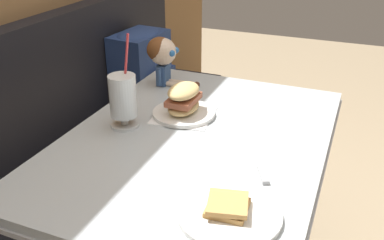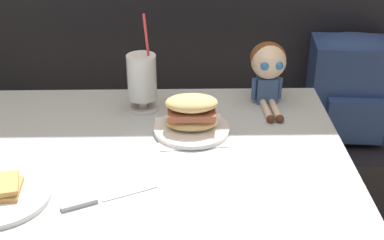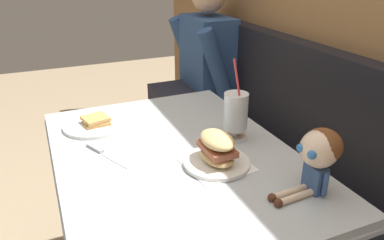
% 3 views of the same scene
% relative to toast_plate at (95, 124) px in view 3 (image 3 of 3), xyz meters
% --- Properties ---
extents(wood_panel_wall, '(4.40, 0.08, 2.40)m').
position_rel_toast_plate_xyz_m(wood_panel_wall, '(0.34, 1.09, 0.45)').
color(wood_panel_wall, olive).
rests_on(wood_panel_wall, ground).
extents(booth_bench, '(2.60, 0.48, 1.00)m').
position_rel_toast_plate_xyz_m(booth_bench, '(0.34, 0.85, -0.42)').
color(booth_bench, black).
rests_on(booth_bench, ground).
extents(diner_table, '(1.11, 0.81, 0.74)m').
position_rel_toast_plate_xyz_m(diner_table, '(0.34, 0.22, -0.21)').
color(diner_table, '#B2BCC1').
rests_on(diner_table, ground).
extents(toast_plate, '(0.25, 0.25, 0.04)m').
position_rel_toast_plate_xyz_m(toast_plate, '(0.00, 0.00, 0.00)').
color(toast_plate, white).
rests_on(toast_plate, diner_table).
extents(milkshake_glass, '(0.10, 0.10, 0.31)m').
position_rel_toast_plate_xyz_m(milkshake_glass, '(0.31, 0.47, 0.09)').
color(milkshake_glass, silver).
rests_on(milkshake_glass, diner_table).
extents(sandwich_plate, '(0.22, 0.22, 0.12)m').
position_rel_toast_plate_xyz_m(sandwich_plate, '(0.46, 0.32, 0.03)').
color(sandwich_plate, white).
rests_on(sandwich_plate, diner_table).
extents(butter_knife, '(0.22, 0.12, 0.01)m').
position_rel_toast_plate_xyz_m(butter_knife, '(0.23, -0.02, -0.01)').
color(butter_knife, silver).
rests_on(butter_knife, diner_table).
extents(seated_doll, '(0.12, 0.22, 0.20)m').
position_rel_toast_plate_xyz_m(seated_doll, '(0.71, 0.51, 0.12)').
color(seated_doll, '#385689').
rests_on(seated_doll, diner_table).
extents(diner_patron, '(0.55, 0.48, 0.81)m').
position_rel_toast_plate_xyz_m(diner_patron, '(-0.70, 0.80, -0.01)').
color(diner_patron, '#2D4C7F').
rests_on(diner_patron, booth_bench).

